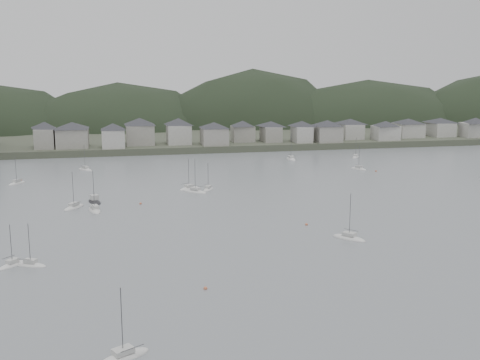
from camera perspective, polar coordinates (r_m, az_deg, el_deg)
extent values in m
plane|color=slate|center=(99.55, 9.31, -11.43)|extent=(900.00, 900.00, 0.00)
cube|color=#383D2D|center=(383.74, -6.96, 5.41)|extent=(900.00, 250.00, 3.00)
ellipsoid|color=black|center=(361.49, -11.70, 3.10)|extent=(132.08, 90.41, 79.74)
ellipsoid|color=black|center=(371.81, 1.22, 3.11)|extent=(133.88, 88.37, 101.41)
ellipsoid|color=black|center=(391.06, 12.21, 3.60)|extent=(165.81, 81.78, 82.55)
cube|color=gray|center=(270.87, -18.57, 3.90)|extent=(8.34, 12.91, 8.59)
pyramid|color=#2C2C31|center=(270.28, -18.64, 5.12)|extent=(15.78, 15.78, 3.01)
cube|color=gray|center=(269.18, -16.11, 3.97)|extent=(13.68, 13.35, 8.36)
pyramid|color=#2C2C31|center=(268.61, -16.17, 5.17)|extent=(20.07, 20.07, 2.93)
cube|color=#A29F98|center=(263.28, -12.32, 3.97)|extent=(9.78, 10.20, 8.08)
pyramid|color=#2C2C31|center=(262.70, -12.37, 5.15)|extent=(14.83, 14.83, 2.83)
cube|color=gray|center=(273.01, -9.79, 4.41)|extent=(12.59, 13.33, 9.09)
pyramid|color=#2C2C31|center=(272.40, -9.83, 5.69)|extent=(19.24, 19.24, 3.18)
cube|color=#A29F98|center=(272.78, -6.03, 4.48)|extent=(10.74, 12.17, 8.87)
pyramid|color=#2C2C31|center=(272.19, -6.06, 5.73)|extent=(17.01, 17.01, 3.10)
cube|color=gray|center=(268.50, -2.54, 4.30)|extent=(11.63, 12.09, 7.69)
pyramid|color=#2C2C31|center=(267.96, -2.55, 5.41)|extent=(17.61, 17.61, 2.69)
cube|color=gray|center=(279.88, 0.27, 4.56)|extent=(10.37, 9.35, 7.44)
pyramid|color=#2C2C31|center=(279.37, 0.27, 5.58)|extent=(14.65, 14.65, 2.60)
cube|color=gray|center=(280.75, 3.05, 4.54)|extent=(8.24, 12.20, 7.22)
pyramid|color=#2C2C31|center=(280.25, 3.06, 5.53)|extent=(15.17, 15.17, 2.53)
cube|color=#A29F98|center=(279.71, 6.08, 4.49)|extent=(8.06, 10.91, 7.46)
pyramid|color=#2C2C31|center=(279.20, 6.10, 5.52)|extent=(14.08, 14.08, 2.61)
cube|color=gray|center=(282.39, 8.56, 4.51)|extent=(11.73, 11.78, 7.66)
pyramid|color=#2C2C31|center=(281.87, 8.59, 5.56)|extent=(17.46, 17.46, 2.68)
cube|color=#A29F98|center=(297.35, 10.75, 4.73)|extent=(10.19, 13.02, 7.33)
pyramid|color=#2C2C31|center=(296.87, 10.79, 5.68)|extent=(17.23, 17.23, 2.57)
cube|color=#A29F98|center=(295.54, 14.09, 4.51)|extent=(11.70, 9.81, 6.88)
pyramid|color=#2C2C31|center=(295.09, 14.13, 5.41)|extent=(15.97, 15.97, 2.41)
cube|color=#A29F98|center=(311.05, 16.17, 4.72)|extent=(12.83, 12.48, 7.00)
pyramid|color=#2C2C31|center=(310.61, 16.22, 5.59)|extent=(18.79, 18.79, 2.45)
cube|color=#A29F98|center=(320.55, 19.03, 4.73)|extent=(11.07, 13.50, 6.97)
pyramid|color=#2C2C31|center=(320.13, 19.08, 5.56)|extent=(18.25, 18.25, 2.44)
cube|color=#A29F98|center=(322.31, 22.07, 4.59)|extent=(13.75, 9.12, 7.34)
pyramid|color=#2C2C31|center=(321.88, 22.13, 5.46)|extent=(16.97, 16.97, 2.57)
ellipsoid|color=silver|center=(120.60, -19.84, -7.91)|extent=(6.88, 4.78, 1.32)
cube|color=#B7B7B2|center=(120.31, -19.87, -7.47)|extent=(2.72, 2.32, 0.70)
cylinder|color=#3F3F42|center=(119.34, -19.98, -5.96)|extent=(0.12, 0.12, 8.27)
cylinder|color=#3F3F42|center=(119.81, -20.43, -7.31)|extent=(2.73, 1.38, 0.10)
ellipsoid|color=silver|center=(179.64, -4.41, -1.20)|extent=(7.74, 7.57, 1.64)
cube|color=#B7B7B2|center=(179.41, -4.41, -0.85)|extent=(3.32, 3.29, 0.70)
cylinder|color=#3F3F42|center=(178.61, -4.43, 0.45)|extent=(0.12, 0.12, 10.25)
cylinder|color=#3F3F42|center=(180.43, -4.12, -0.60)|extent=(2.74, 2.62, 0.10)
ellipsoid|color=silver|center=(121.87, -21.42, -7.82)|extent=(5.85, 6.17, 1.29)
cube|color=#B7B7B2|center=(121.58, -21.45, -7.40)|extent=(2.57, 2.63, 0.70)
cylinder|color=#3F3F42|center=(120.65, -21.55, -5.94)|extent=(0.12, 0.12, 8.06)
cylinder|color=#3F3F42|center=(122.36, -21.76, -7.04)|extent=(2.02, 2.22, 0.10)
ellipsoid|color=silver|center=(133.05, 10.66, -5.69)|extent=(7.14, 8.04, 1.64)
cube|color=#B7B7B2|center=(132.74, 10.68, -5.22)|extent=(3.19, 3.36, 0.70)
cylinder|color=#3F3F42|center=(131.66, 10.74, -3.49)|extent=(0.12, 0.12, 10.23)
cylinder|color=#3F3F42|center=(133.96, 10.86, -4.84)|extent=(2.37, 2.95, 0.10)
ellipsoid|color=silver|center=(81.44, -11.38, -16.77)|extent=(7.96, 5.95, 1.55)
cube|color=#B7B7B2|center=(80.95, -11.41, -16.09)|extent=(3.19, 2.81, 0.70)
cylinder|color=#3F3F42|center=(79.27, -11.52, -13.57)|extent=(0.12, 0.12, 9.67)
cylinder|color=#3F3F42|center=(80.10, -10.52, -15.92)|extent=(3.09, 1.79, 0.10)
ellipsoid|color=silver|center=(224.59, 11.57, 1.04)|extent=(5.28, 7.31, 1.41)
cube|color=#B7B7B2|center=(224.43, 11.58, 1.30)|extent=(2.52, 2.91, 0.70)
cylinder|color=#3F3F42|center=(223.88, 11.61, 2.20)|extent=(0.12, 0.12, 8.83)
cylinder|color=#3F3F42|center=(223.09, 11.56, 1.39)|extent=(1.56, 2.87, 0.10)
ellipsoid|color=silver|center=(244.74, 5.04, 2.02)|extent=(2.92, 8.79, 1.75)
cube|color=#B7B7B2|center=(244.57, 5.04, 2.30)|extent=(1.97, 3.09, 0.70)
cylinder|color=#3F3F42|center=(243.95, 5.06, 3.33)|extent=(0.12, 0.12, 10.94)
cylinder|color=#3F3F42|center=(245.98, 4.94, 2.48)|extent=(0.16, 3.94, 0.10)
ellipsoid|color=silver|center=(184.75, -5.03, -0.87)|extent=(7.65, 6.36, 1.52)
cube|color=#B7B7B2|center=(184.54, -5.04, -0.55)|extent=(3.15, 2.90, 0.70)
cylinder|color=#3F3F42|center=(183.82, -5.06, 0.63)|extent=(0.12, 0.12, 9.53)
cylinder|color=#3F3F42|center=(185.06, -5.42, -0.35)|extent=(2.87, 2.04, 0.10)
ellipsoid|color=silver|center=(254.73, 11.28, 2.20)|extent=(5.69, 6.51, 1.32)
cube|color=#B7B7B2|center=(254.59, 11.29, 2.42)|extent=(2.56, 2.71, 0.70)
cylinder|color=#3F3F42|center=(254.14, 11.31, 3.15)|extent=(0.12, 0.12, 8.24)
cylinder|color=#3F3F42|center=(255.08, 11.06, 2.57)|extent=(1.89, 2.41, 0.10)
ellipsoid|color=silver|center=(160.86, -14.08, -2.93)|extent=(4.55, 8.92, 1.70)
cube|color=#B7B7B2|center=(160.60, -14.10, -2.54)|extent=(2.49, 3.32, 0.70)
cylinder|color=#3F3F42|center=(159.68, -14.17, -1.03)|extent=(0.12, 0.12, 10.65)
cylinder|color=#3F3F42|center=(159.03, -14.24, -2.47)|extent=(0.95, 3.76, 0.10)
ellipsoid|color=silver|center=(183.15, -3.14, -0.95)|extent=(5.24, 6.87, 1.34)
cube|color=#B7B7B2|center=(182.95, -3.14, -0.65)|extent=(2.46, 2.77, 0.70)
cylinder|color=#3F3F42|center=(182.31, -3.15, 0.38)|extent=(0.12, 0.12, 8.38)
cylinder|color=#3F3F42|center=(183.76, -3.38, -0.43)|extent=(1.61, 2.66, 0.10)
ellipsoid|color=silver|center=(206.05, -21.05, -0.34)|extent=(5.97, 7.05, 1.41)
cube|color=#B7B7B2|center=(205.87, -21.07, -0.07)|extent=(2.71, 2.91, 0.70)
cylinder|color=#3F3F42|center=(205.27, -21.14, 0.91)|extent=(0.12, 0.12, 8.83)
cylinder|color=#3F3F42|center=(204.65, -20.92, 0.04)|extent=(1.94, 2.63, 0.10)
ellipsoid|color=silver|center=(165.53, -15.98, -2.64)|extent=(6.53, 7.98, 1.58)
cube|color=#B7B7B2|center=(165.29, -16.00, -2.27)|extent=(2.99, 3.27, 0.70)
cylinder|color=#3F3F42|center=(164.45, -16.07, -0.92)|extent=(0.12, 0.12, 9.90)
cylinder|color=#3F3F42|center=(163.96, -15.75, -2.17)|extent=(2.08, 3.01, 0.10)
ellipsoid|color=silver|center=(226.15, -14.94, 0.96)|extent=(6.63, 7.48, 1.52)
cube|color=#B7B7B2|center=(225.97, -14.96, 1.23)|extent=(2.97, 3.13, 0.70)
cylinder|color=#3F3F42|center=(225.39, -15.01, 2.19)|extent=(0.12, 0.12, 9.51)
cylinder|color=#3F3F42|center=(224.87, -15.19, 1.31)|extent=(2.20, 2.75, 0.10)
ellipsoid|color=black|center=(170.91, -14.08, -2.13)|extent=(5.04, 7.82, 1.62)
cube|color=#B7B7B2|center=(170.60, -14.11, -1.65)|extent=(2.70, 2.79, 1.40)
cylinder|color=#3F3F42|center=(170.41, -14.12, -1.36)|extent=(0.10, 0.10, 1.20)
sphere|color=#BF623F|center=(102.38, -3.41, -10.57)|extent=(0.70, 0.70, 0.70)
sphere|color=#BF623F|center=(221.22, 13.20, 0.86)|extent=(0.70, 0.70, 0.70)
sphere|color=#BF623F|center=(142.95, 6.54, -4.36)|extent=(0.70, 0.70, 0.70)
sphere|color=#BF623F|center=(166.11, -9.73, -2.29)|extent=(0.70, 0.70, 0.70)
sphere|color=#BF623F|center=(211.69, -20.72, -0.01)|extent=(0.70, 0.70, 0.70)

